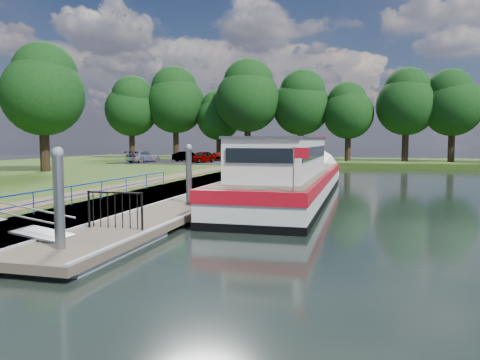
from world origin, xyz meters
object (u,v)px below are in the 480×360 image
(car_a, at_px, (202,157))
(barge, at_px, (292,178))
(car_c, at_px, (143,156))
(car_b, at_px, (188,157))
(pontoon, at_px, (220,196))
(car_d, at_px, (228,154))

(car_a, bearing_deg, barge, -36.27)
(car_a, distance_m, car_c, 6.34)
(car_a, bearing_deg, car_b, 162.52)
(pontoon, bearing_deg, barge, 27.08)
(car_c, bearing_deg, pontoon, 139.95)
(pontoon, relative_size, car_a, 8.55)
(car_b, xyz_separation_m, car_d, (3.21, 4.60, 0.11))
(pontoon, xyz_separation_m, car_d, (-7.87, 28.74, 1.32))
(pontoon, distance_m, barge, 4.14)
(car_c, bearing_deg, car_d, -120.68)
(pontoon, xyz_separation_m, car_b, (-11.09, 24.14, 1.20))
(car_a, bearing_deg, car_c, -152.18)
(barge, bearing_deg, car_c, 133.39)
(barge, xyz_separation_m, car_b, (-14.68, 22.30, 0.30))
(pontoon, height_order, car_b, car_b)
(car_a, relative_size, car_d, 0.73)
(car_a, relative_size, car_b, 1.05)
(pontoon, xyz_separation_m, barge, (3.60, 1.84, 0.90))
(barge, distance_m, car_c, 27.26)
(pontoon, height_order, car_a, car_a)
(car_d, bearing_deg, car_a, -78.37)
(barge, distance_m, car_a, 23.89)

